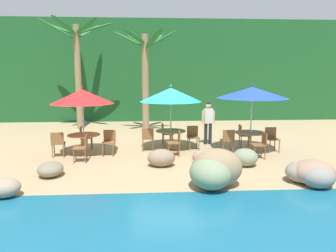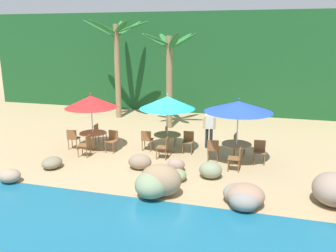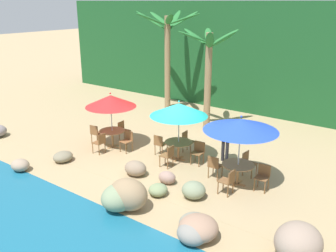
# 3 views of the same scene
# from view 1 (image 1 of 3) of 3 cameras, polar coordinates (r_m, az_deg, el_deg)

# --- Properties ---
(ground_plane) EXTENTS (120.00, 120.00, 0.00)m
(ground_plane) POSITION_cam_1_polar(r_m,az_deg,el_deg) (11.56, -0.63, -4.70)
(ground_plane) COLOR tan
(terrace_deck) EXTENTS (18.00, 5.20, 0.01)m
(terrace_deck) POSITION_cam_1_polar(r_m,az_deg,el_deg) (11.56, -0.63, -4.68)
(terrace_deck) COLOR tan
(terrace_deck) RESTS_ON ground
(foliage_backdrop) EXTENTS (28.00, 2.40, 6.00)m
(foliage_backdrop) POSITION_cam_1_polar(r_m,az_deg,el_deg) (20.22, -2.00, 9.81)
(foliage_backdrop) COLOR #194C23
(foliage_backdrop) RESTS_ON ground
(rock_seawall) EXTENTS (17.35, 3.22, 0.96)m
(rock_seawall) POSITION_cam_1_polar(r_m,az_deg,el_deg) (8.91, 18.44, -6.97)
(rock_seawall) COLOR gray
(rock_seawall) RESTS_ON ground
(umbrella_red) EXTENTS (2.13, 2.13, 2.40)m
(umbrella_red) POSITION_cam_1_polar(r_m,az_deg,el_deg) (11.16, -15.13, 5.12)
(umbrella_red) COLOR silver
(umbrella_red) RESTS_ON ground
(dining_table_red) EXTENTS (1.10, 1.10, 0.74)m
(dining_table_red) POSITION_cam_1_polar(r_m,az_deg,el_deg) (11.34, -14.83, -2.10)
(dining_table_red) COLOR #A37547
(dining_table_red) RESTS_ON ground
(chair_red_seaward) EXTENTS (0.46, 0.46, 0.87)m
(chair_red_seaward) POSITION_cam_1_polar(r_m,az_deg,el_deg) (11.25, -10.51, -2.57)
(chair_red_seaward) COLOR brown
(chair_red_seaward) RESTS_ON ground
(chair_red_inland) EXTENTS (0.46, 0.45, 0.87)m
(chair_red_inland) POSITION_cam_1_polar(r_m,az_deg,el_deg) (12.20, -14.80, -1.80)
(chair_red_inland) COLOR brown
(chair_red_inland) RESTS_ON ground
(chair_red_left) EXTENTS (0.47, 0.47, 0.87)m
(chair_red_left) POSITION_cam_1_polar(r_m,az_deg,el_deg) (11.38, -19.11, -2.79)
(chair_red_left) COLOR brown
(chair_red_left) RESTS_ON ground
(chair_red_right) EXTENTS (0.45, 0.44, 0.87)m
(chair_red_right) POSITION_cam_1_polar(r_m,az_deg,el_deg) (10.53, -15.00, -3.53)
(chair_red_right) COLOR brown
(chair_red_right) RESTS_ON ground
(umbrella_teal) EXTENTS (2.24, 2.24, 2.41)m
(umbrella_teal) POSITION_cam_1_polar(r_m,az_deg,el_deg) (11.55, 0.50, 5.62)
(umbrella_teal) COLOR silver
(umbrella_teal) RESTS_ON ground
(dining_table_teal) EXTENTS (1.10, 1.10, 0.74)m
(dining_table_teal) POSITION_cam_1_polar(r_m,az_deg,el_deg) (11.73, 0.49, -1.42)
(dining_table_teal) COLOR #A37547
(dining_table_teal) RESTS_ON ground
(chair_teal_seaward) EXTENTS (0.44, 0.45, 0.87)m
(chair_teal_seaward) POSITION_cam_1_polar(r_m,az_deg,el_deg) (11.97, 4.48, -1.74)
(chair_teal_seaward) COLOR brown
(chair_teal_seaward) RESTS_ON ground
(chair_teal_inland) EXTENTS (0.46, 0.45, 0.87)m
(chair_teal_inland) POSITION_cam_1_polar(r_m,az_deg,el_deg) (12.57, -0.49, -1.18)
(chair_teal_inland) COLOR brown
(chair_teal_inland) RESTS_ON ground
(chair_teal_left) EXTENTS (0.43, 0.44, 0.87)m
(chair_teal_left) POSITION_cam_1_polar(r_m,az_deg,el_deg) (11.61, -3.65, -2.06)
(chair_teal_left) COLOR brown
(chair_teal_left) RESTS_ON ground
(chair_teal_right) EXTENTS (0.44, 0.44, 0.87)m
(chair_teal_right) POSITION_cam_1_polar(r_m,az_deg,el_deg) (10.93, 1.45, -2.75)
(chair_teal_right) COLOR brown
(chair_teal_right) RESTS_ON ground
(umbrella_blue) EXTENTS (2.48, 2.48, 2.47)m
(umbrella_blue) POSITION_cam_1_polar(r_m,az_deg,el_deg) (11.59, 14.84, 5.81)
(umbrella_blue) COLOR silver
(umbrella_blue) RESTS_ON ground
(dining_table_blue) EXTENTS (1.10, 1.10, 0.74)m
(dining_table_blue) POSITION_cam_1_polar(r_m,az_deg,el_deg) (11.77, 14.54, -1.69)
(dining_table_blue) COLOR #A37547
(dining_table_blue) RESTS_ON ground
(chair_blue_seaward) EXTENTS (0.45, 0.45, 0.87)m
(chair_blue_seaward) POSITION_cam_1_polar(r_m,az_deg,el_deg) (12.21, 18.07, -1.95)
(chair_blue_seaward) COLOR brown
(chair_blue_seaward) RESTS_ON ground
(chair_blue_inland) EXTENTS (0.46, 0.45, 0.87)m
(chair_blue_inland) POSITION_cam_1_polar(r_m,az_deg,el_deg) (12.58, 13.23, -1.42)
(chair_blue_inland) COLOR brown
(chair_blue_inland) RESTS_ON ground
(chair_blue_left) EXTENTS (0.43, 0.44, 0.87)m
(chair_blue_left) POSITION_cam_1_polar(r_m,az_deg,el_deg) (11.45, 10.65, -2.37)
(chair_blue_left) COLOR brown
(chair_blue_left) RESTS_ON ground
(chair_blue_right) EXTENTS (0.43, 0.42, 0.87)m
(chair_blue_right) POSITION_cam_1_polar(r_m,az_deg,el_deg) (11.03, 16.32, -3.02)
(chair_blue_right) COLOR brown
(chair_blue_right) RESTS_ON ground
(palm_tree_nearest) EXTENTS (3.70, 3.61, 5.52)m
(palm_tree_nearest) POSITION_cam_1_polar(r_m,az_deg,el_deg) (17.14, -16.04, 12.54)
(palm_tree_nearest) COLOR olive
(palm_tree_nearest) RESTS_ON ground
(palm_tree_second) EXTENTS (2.96, 2.68, 4.81)m
(palm_tree_second) POSITION_cam_1_polar(r_m,az_deg,el_deg) (15.24, -4.13, 11.02)
(palm_tree_second) COLOR olive
(palm_tree_second) RESTS_ON ground
(waiter_in_white) EXTENTS (0.52, 0.26, 1.70)m
(waiter_in_white) POSITION_cam_1_polar(r_m,az_deg,el_deg) (12.79, 7.22, 1.07)
(waiter_in_white) COLOR #232328
(waiter_in_white) RESTS_ON ground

